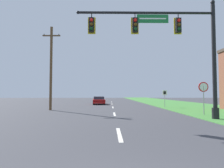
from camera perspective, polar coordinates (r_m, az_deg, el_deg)
grass_verge_right at (r=33.97m, az=18.09°, el=-5.41°), size 10.00×110.00×0.04m
road_center_line at (r=24.19m, az=0.24°, el=-6.69°), size 0.16×34.80×0.01m
signal_mast at (r=13.86m, az=17.88°, el=10.76°), size 9.18×0.47×7.78m
car_ahead at (r=31.45m, az=-3.80°, el=-4.70°), size 2.19×4.62×1.19m
stop_sign at (r=16.75m, az=24.67°, el=-1.79°), size 0.76×0.07×2.50m
route_sign_post at (r=24.83m, az=14.82°, el=-2.98°), size 0.55×0.06×2.03m
utility_pole_near at (r=21.25m, az=-17.03°, el=4.77°), size 1.80×0.26×8.49m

